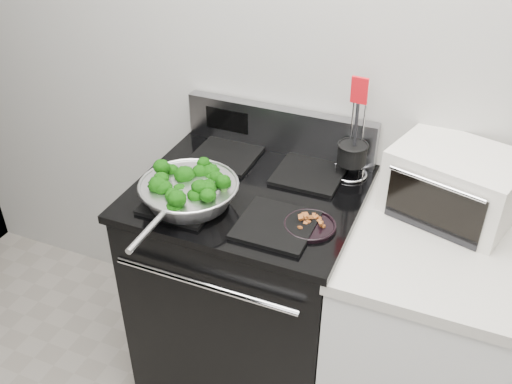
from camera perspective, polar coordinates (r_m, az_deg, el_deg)
The scene contains 8 objects.
back_wall at distance 2.05m, azimuth 11.02°, elevation 12.80°, with size 4.00×0.02×2.70m, color #B7B5AE.
gas_range at distance 2.31m, azimuth -0.63°, elevation -9.24°, with size 0.79×0.69×1.13m.
counter at distance 2.22m, azimuth 16.29°, elevation -14.12°, with size 0.62×0.68×0.92m.
skillet at distance 1.92m, azimuth -6.75°, elevation 0.00°, with size 0.34×0.54×0.07m.
broccoli_pile at distance 1.91m, azimuth -6.75°, elevation 0.52°, with size 0.27×0.27×0.09m, color black, non-canonical shape.
bacon_plate at distance 1.83m, azimuth 5.42°, elevation -3.09°, with size 0.17×0.17×0.04m.
utensil_holder at distance 2.09m, azimuth 9.54°, elevation 3.29°, with size 0.13×0.13×0.39m.
toaster_oven at distance 2.01m, azimuth 19.19°, elevation 0.84°, with size 0.47×0.40×0.23m.
Camera 1 is at (0.38, -0.13, 2.06)m, focal length 40.00 mm.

